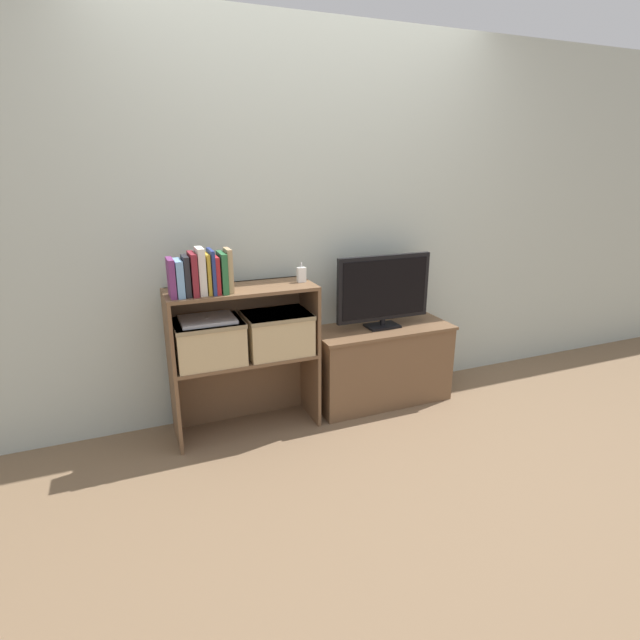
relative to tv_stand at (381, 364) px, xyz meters
name	(u,v)px	position (x,y,z in m)	size (l,w,h in m)	color
ground_plane	(330,424)	(-0.46, -0.19, -0.27)	(16.00, 16.00, 0.00)	brown
wall_back	(305,226)	(-0.46, 0.23, 0.93)	(10.00, 0.05, 2.40)	#B2BCB2
tv_stand	(381,364)	(0.00, 0.00, 0.00)	(0.95, 0.40, 0.54)	brown
tv	(384,290)	(0.00, 0.00, 0.53)	(0.66, 0.14, 0.49)	black
bookshelf_lower_tier	(243,379)	(-0.95, 0.04, 0.04)	(0.86, 0.34, 0.48)	brown
bookshelf_upper_tier	(240,310)	(-0.95, 0.04, 0.48)	(0.86, 0.34, 0.42)	brown
book_plum	(171,278)	(-1.34, -0.09, 0.74)	(0.03, 0.14, 0.21)	#6B2D66
book_skyblue	(179,278)	(-1.30, -0.09, 0.73)	(0.04, 0.15, 0.20)	#709ECC
book_charcoal	(186,276)	(-1.26, -0.09, 0.74)	(0.03, 0.13, 0.22)	#232328
book_maroon	(193,274)	(-1.22, -0.09, 0.75)	(0.03, 0.16, 0.23)	maroon
book_ivory	(201,271)	(-1.18, -0.09, 0.76)	(0.04, 0.13, 0.26)	silver
book_mustard	(208,274)	(-1.15, -0.09, 0.74)	(0.02, 0.12, 0.22)	gold
book_navy	(212,272)	(-1.12, -0.09, 0.75)	(0.02, 0.15, 0.24)	navy
book_crimson	(216,275)	(-1.10, -0.09, 0.74)	(0.02, 0.14, 0.21)	#B22328
book_forest	(222,273)	(-1.07, -0.09, 0.74)	(0.03, 0.16, 0.22)	#286638
book_tan	(229,270)	(-1.03, -0.09, 0.75)	(0.03, 0.12, 0.24)	tan
baby_monitor	(301,275)	(-0.58, -0.02, 0.68)	(0.05, 0.04, 0.12)	white
storage_basket_left	(209,340)	(-1.16, -0.04, 0.35)	(0.39, 0.30, 0.25)	tan
storage_basket_right	(277,331)	(-0.75, -0.04, 0.35)	(0.39, 0.30, 0.25)	tan
laptop	(207,319)	(-1.16, -0.04, 0.47)	(0.30, 0.24, 0.02)	#BCBCC1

